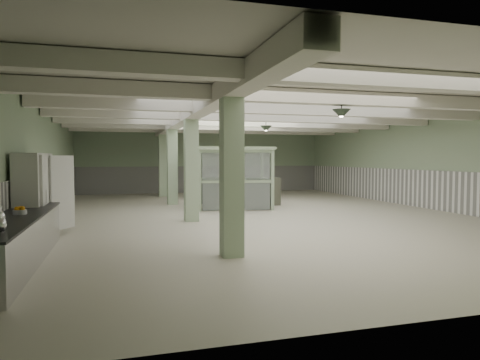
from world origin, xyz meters
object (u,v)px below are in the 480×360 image
object	(u,v)px
prep_counter	(15,241)
filing_cabinet	(274,191)
guard_booth	(233,166)
walkin_cooler	(36,199)

from	to	relation	value
prep_counter	filing_cabinet	size ratio (longest dim) A/B	4.49
prep_counter	filing_cabinet	world-z (taller)	filing_cabinet
guard_booth	prep_counter	bearing A→B (deg)	-119.50
walkin_cooler	prep_counter	bearing A→B (deg)	-88.12
prep_counter	walkin_cooler	distance (m)	2.61
walkin_cooler	filing_cabinet	size ratio (longest dim) A/B	1.90
prep_counter	guard_booth	xyz separation A→B (m)	(6.26, 7.89, 1.20)
walkin_cooler	guard_booth	bearing A→B (deg)	40.08
filing_cabinet	prep_counter	bearing A→B (deg)	-136.96
prep_counter	walkin_cooler	xyz separation A→B (m)	(-0.08, 2.55, 0.54)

